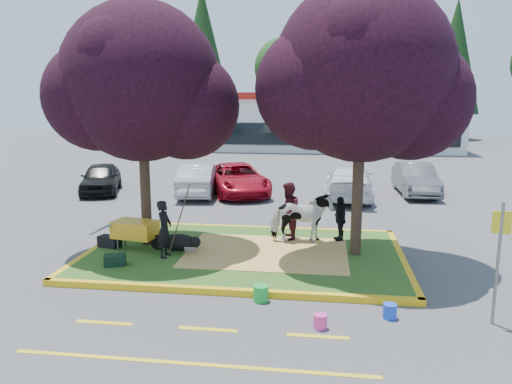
# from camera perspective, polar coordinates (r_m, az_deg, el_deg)

# --- Properties ---
(ground) EXTENTS (90.00, 90.00, 0.00)m
(ground) POSITION_cam_1_polar(r_m,az_deg,el_deg) (13.33, -1.36, -7.43)
(ground) COLOR #424244
(ground) RESTS_ON ground
(median_island) EXTENTS (8.00, 5.00, 0.15)m
(median_island) POSITION_cam_1_polar(r_m,az_deg,el_deg) (13.31, -1.36, -7.12)
(median_island) COLOR #284F18
(median_island) RESTS_ON ground
(curb_near) EXTENTS (8.30, 0.16, 0.15)m
(curb_near) POSITION_cam_1_polar(r_m,az_deg,el_deg) (10.93, -3.55, -11.30)
(curb_near) COLOR gold
(curb_near) RESTS_ON ground
(curb_far) EXTENTS (8.30, 0.16, 0.15)m
(curb_far) POSITION_cam_1_polar(r_m,az_deg,el_deg) (15.75, 0.13, -4.22)
(curb_far) COLOR gold
(curb_far) RESTS_ON ground
(curb_left) EXTENTS (0.16, 5.30, 0.15)m
(curb_left) POSITION_cam_1_polar(r_m,az_deg,el_deg) (14.50, -17.59, -6.11)
(curb_left) COLOR gold
(curb_left) RESTS_ON ground
(curb_right) EXTENTS (0.16, 5.30, 0.15)m
(curb_right) POSITION_cam_1_polar(r_m,az_deg,el_deg) (13.32, 16.41, -7.58)
(curb_right) COLOR gold
(curb_right) RESTS_ON ground
(straw_bedding) EXTENTS (4.20, 3.00, 0.01)m
(straw_bedding) POSITION_cam_1_polar(r_m,az_deg,el_deg) (13.21, 1.23, -6.90)
(straw_bedding) COLOR #EBB960
(straw_bedding) RESTS_ON median_island
(tree_purple_left) EXTENTS (5.06, 4.20, 6.51)m
(tree_purple_left) POSITION_cam_1_polar(r_m,az_deg,el_deg) (13.73, -12.95, 11.34)
(tree_purple_left) COLOR black
(tree_purple_left) RESTS_ON median_island
(tree_purple_right) EXTENTS (5.30, 4.40, 6.82)m
(tree_purple_right) POSITION_cam_1_polar(r_m,az_deg,el_deg) (12.70, 12.12, 12.33)
(tree_purple_right) COLOR black
(tree_purple_right) RESTS_ON median_island
(fire_lane_stripe_a) EXTENTS (1.10, 0.12, 0.01)m
(fire_lane_stripe_a) POSITION_cam_1_polar(r_m,az_deg,el_deg) (10.13, -16.95, -14.10)
(fire_lane_stripe_a) COLOR yellow
(fire_lane_stripe_a) RESTS_ON ground
(fire_lane_stripe_b) EXTENTS (1.10, 0.12, 0.01)m
(fire_lane_stripe_b) POSITION_cam_1_polar(r_m,az_deg,el_deg) (9.51, -5.51, -15.35)
(fire_lane_stripe_b) COLOR yellow
(fire_lane_stripe_b) RESTS_ON ground
(fire_lane_stripe_c) EXTENTS (1.10, 0.12, 0.01)m
(fire_lane_stripe_c) POSITION_cam_1_polar(r_m,az_deg,el_deg) (9.30, 7.07, -16.05)
(fire_lane_stripe_c) COLOR yellow
(fire_lane_stripe_c) RESTS_ON ground
(fire_lane_long) EXTENTS (6.00, 0.10, 0.01)m
(fire_lane_long) POSITION_cam_1_polar(r_m,az_deg,el_deg) (8.49, -7.47, -18.88)
(fire_lane_long) COLOR yellow
(fire_lane_long) RESTS_ON ground
(retail_building) EXTENTS (20.40, 8.40, 4.40)m
(retail_building) POSITION_cam_1_polar(r_m,az_deg,el_deg) (40.51, 7.81, 8.16)
(retail_building) COLOR silver
(retail_building) RESTS_ON ground
(treeline) EXTENTS (46.58, 7.80, 14.63)m
(treeline) POSITION_cam_1_polar(r_m,az_deg,el_deg) (50.22, 7.09, 14.98)
(treeline) COLOR black
(treeline) RESTS_ON ground
(cow) EXTENTS (1.79, 1.03, 1.43)m
(cow) POSITION_cam_1_polar(r_m,az_deg,el_deg) (13.92, 5.18, -2.96)
(cow) COLOR white
(cow) RESTS_ON median_island
(calf) EXTENTS (1.11, 0.85, 0.43)m
(calf) POSITION_cam_1_polar(r_m,az_deg,el_deg) (13.54, -8.87, -5.66)
(calf) COLOR black
(calf) RESTS_ON median_island
(handler) EXTENTS (0.37, 0.55, 1.47)m
(handler) POSITION_cam_1_polar(r_m,az_deg,el_deg) (12.88, -10.42, -4.17)
(handler) COLOR black
(handler) RESTS_ON median_island
(visitor_a) EXTENTS (0.70, 0.86, 1.66)m
(visitor_a) POSITION_cam_1_polar(r_m,az_deg,el_deg) (14.15, 3.69, -2.23)
(visitor_a) COLOR #45131D
(visitor_a) RESTS_ON median_island
(visitor_b) EXTENTS (0.53, 0.81, 1.28)m
(visitor_b) POSITION_cam_1_polar(r_m,az_deg,el_deg) (14.29, 9.57, -3.02)
(visitor_b) COLOR black
(visitor_b) RESTS_ON median_island
(wheelbarrow) EXTENTS (2.05, 0.88, 0.77)m
(wheelbarrow) POSITION_cam_1_polar(r_m,az_deg,el_deg) (13.75, -13.60, -4.20)
(wheelbarrow) COLOR black
(wheelbarrow) RESTS_ON median_island
(gear_bag_dark) EXTENTS (0.66, 0.47, 0.30)m
(gear_bag_dark) POSITION_cam_1_polar(r_m,az_deg,el_deg) (14.21, -16.39, -5.44)
(gear_bag_dark) COLOR black
(gear_bag_dark) RESTS_ON median_island
(gear_bag_green) EXTENTS (0.57, 0.46, 0.27)m
(gear_bag_green) POSITION_cam_1_polar(r_m,az_deg,el_deg) (12.68, -15.82, -7.49)
(gear_bag_green) COLOR black
(gear_bag_green) RESTS_ON median_island
(sign_post) EXTENTS (0.33, 0.08, 2.34)m
(sign_post) POSITION_cam_1_polar(r_m,az_deg,el_deg) (10.17, 26.02, -6.06)
(sign_post) COLOR slate
(sign_post) RESTS_ON ground
(bucket_green) EXTENTS (0.40, 0.40, 0.34)m
(bucket_green) POSITION_cam_1_polar(r_m,az_deg,el_deg) (10.57, 0.56, -11.52)
(bucket_green) COLOR green
(bucket_green) RESTS_ON ground
(bucket_pink) EXTENTS (0.28, 0.28, 0.27)m
(bucket_pink) POSITION_cam_1_polar(r_m,az_deg,el_deg) (9.53, 7.36, -14.46)
(bucket_pink) COLOR #E83399
(bucket_pink) RESTS_ON ground
(bucket_blue) EXTENTS (0.32, 0.32, 0.29)m
(bucket_blue) POSITION_cam_1_polar(r_m,az_deg,el_deg) (10.17, 15.05, -13.02)
(bucket_blue) COLOR blue
(bucket_blue) RESTS_ON ground
(car_black) EXTENTS (2.58, 4.05, 1.29)m
(car_black) POSITION_cam_1_polar(r_m,az_deg,el_deg) (22.87, -17.31, 1.54)
(car_black) COLOR black
(car_black) RESTS_ON ground
(car_silver) EXTENTS (1.95, 4.25, 1.35)m
(car_silver) POSITION_cam_1_polar(r_m,az_deg,el_deg) (21.42, -6.63, 1.44)
(car_silver) COLOR #B0B3B8
(car_silver) RESTS_ON ground
(car_red) EXTENTS (3.77, 5.18, 1.31)m
(car_red) POSITION_cam_1_polar(r_m,az_deg,el_deg) (21.56, -2.13, 1.51)
(car_red) COLOR #A90E1F
(car_red) RESTS_ON ground
(car_white) EXTENTS (2.17, 4.83, 1.37)m
(car_white) POSITION_cam_1_polar(r_m,az_deg,el_deg) (20.97, 10.62, 1.15)
(car_white) COLOR white
(car_white) RESTS_ON ground
(car_grey) EXTENTS (1.58, 4.08, 1.33)m
(car_grey) POSITION_cam_1_polar(r_m,az_deg,el_deg) (22.51, 17.77, 1.42)
(car_grey) COLOR #54565B
(car_grey) RESTS_ON ground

